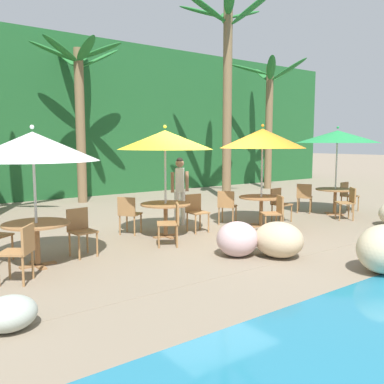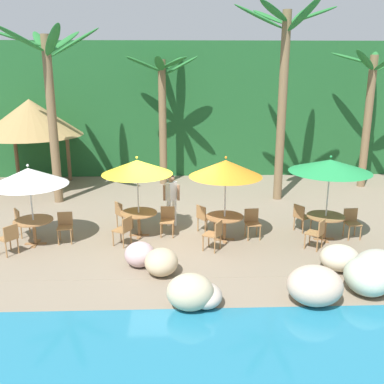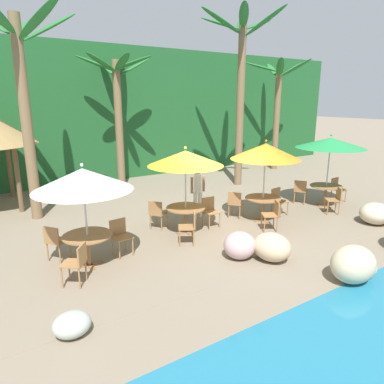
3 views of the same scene
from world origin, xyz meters
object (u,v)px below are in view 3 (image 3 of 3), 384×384
(chair_yellow_left, at_px, (190,225))
(chair_yellow_inland, at_px, (157,213))
(chair_green_seaward, at_px, (337,188))
(dining_table_orange, at_px, (263,201))
(umbrella_white, at_px, (83,179))
(dining_table_yellow, at_px, (186,212))
(chair_green_left, at_px, (336,198))
(chair_yellow_seaward, at_px, (210,210))
(palm_tree_fourth, at_px, (278,98))
(umbrella_yellow, at_px, (185,158))
(waiter_in_white, at_px, (198,188))
(palm_tree_nearest, at_px, (21,78))
(dining_table_green, at_px, (326,189))
(chair_white_left, at_px, (77,261))
(chair_orange_left, at_px, (273,213))
(chair_white_seaward, at_px, (120,234))
(chair_orange_seaward, at_px, (278,199))
(umbrella_green, at_px, (331,143))
(palm_tree_third, at_px, (241,72))
(palm_tree_second, at_px, (118,97))
(chair_orange_inland, at_px, (235,203))
(chair_white_inland, at_px, (55,240))
(dining_table_white, at_px, (88,240))
(umbrella_orange, at_px, (266,151))

(chair_yellow_left, bearing_deg, chair_yellow_inland, 99.07)
(chair_green_seaward, bearing_deg, dining_table_orange, -178.64)
(umbrella_white, bearing_deg, chair_yellow_inland, 26.98)
(dining_table_yellow, height_order, chair_green_left, chair_green_left)
(chair_yellow_seaward, distance_m, palm_tree_fourth, 10.28)
(umbrella_yellow, height_order, waiter_in_white, umbrella_yellow)
(chair_yellow_inland, xyz_separation_m, palm_tree_nearest, (-2.75, 3.02, 3.75))
(palm_tree_nearest, bearing_deg, dining_table_green, -25.22)
(chair_white_left, distance_m, waiter_in_white, 4.87)
(dining_table_orange, relative_size, chair_orange_left, 1.26)
(chair_white_seaward, bearing_deg, dining_table_green, -0.88)
(chair_white_seaward, bearing_deg, waiter_in_white, 21.79)
(umbrella_yellow, height_order, chair_orange_left, umbrella_yellow)
(dining_table_yellow, relative_size, palm_tree_fourth, 0.20)
(chair_yellow_left, distance_m, dining_table_orange, 2.90)
(chair_orange_left, relative_size, chair_green_seaward, 1.00)
(chair_white_seaward, xyz_separation_m, chair_green_left, (7.13, -0.84, 0.00))
(chair_orange_seaward, height_order, palm_tree_fourth, palm_tree_fourth)
(chair_white_left, distance_m, palm_tree_fourth, 14.45)
(umbrella_green, distance_m, palm_tree_third, 4.94)
(umbrella_green, height_order, palm_tree_second, palm_tree_second)
(umbrella_yellow, bearing_deg, chair_green_left, -13.68)
(palm_tree_second, xyz_separation_m, palm_tree_fourth, (8.42, -0.77, -0.04))
(umbrella_yellow, xyz_separation_m, chair_orange_seaward, (3.37, -0.27, -1.61))
(chair_white_left, height_order, dining_table_orange, chair_white_left)
(dining_table_yellow, distance_m, chair_green_seaward, 6.33)
(umbrella_white, relative_size, waiter_in_white, 1.39)
(chair_white_left, distance_m, chair_green_left, 8.40)
(chair_green_seaward, distance_m, palm_tree_second, 9.28)
(chair_yellow_inland, relative_size, dining_table_green, 0.79)
(dining_table_orange, xyz_separation_m, palm_tree_second, (-1.94, 6.62, 3.13))
(umbrella_white, relative_size, chair_white_seaward, 2.71)
(chair_yellow_left, distance_m, dining_table_green, 5.84)
(chair_white_left, height_order, palm_tree_second, palm_tree_second)
(umbrella_white, height_order, chair_orange_inland, umbrella_white)
(chair_yellow_left, xyz_separation_m, palm_tree_fourth, (9.36, 6.19, 3.19))
(chair_yellow_inland, xyz_separation_m, chair_green_seaward, (6.90, -0.98, 0.00))
(chair_yellow_seaward, relative_size, palm_tree_nearest, 0.14)
(chair_white_inland, relative_size, chair_yellow_inland, 1.00)
(chair_orange_inland, bearing_deg, chair_orange_seaward, -18.60)
(chair_yellow_left, height_order, chair_green_left, same)
(dining_table_white, height_order, palm_tree_second, palm_tree_second)
(dining_table_orange, height_order, palm_tree_second, palm_tree_second)
(dining_table_white, bearing_deg, chair_orange_left, -7.22)
(waiter_in_white, bearing_deg, dining_table_yellow, -139.02)
(umbrella_orange, xyz_separation_m, chair_green_seaward, (3.80, 0.09, -1.65))
(chair_white_inland, relative_size, palm_tree_second, 0.16)
(chair_white_left, height_order, chair_yellow_inland, same)
(umbrella_orange, distance_m, chair_orange_left, 1.86)
(umbrella_orange, height_order, palm_tree_nearest, palm_tree_nearest)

